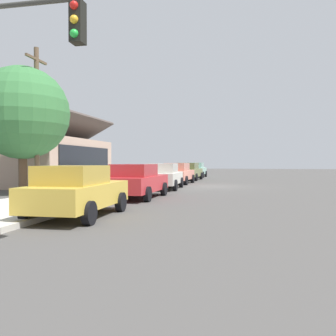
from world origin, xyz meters
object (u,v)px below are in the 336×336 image
(shade_tree, at_px, (22,113))
(utility_pole_wooden, at_px, (37,118))
(car_coral, at_px, (178,173))
(car_cherry, at_px, (137,181))
(fire_hydrant_red, at_px, (106,187))
(car_ivory, at_px, (164,176))
(traffic_light_main, at_px, (6,72))
(car_olive, at_px, (189,171))
(car_mustard, at_px, (77,191))
(car_seafoam, at_px, (196,170))

(shade_tree, relative_size, utility_pole_wooden, 0.88)
(car_coral, bearing_deg, car_cherry, -177.74)
(car_cherry, xyz_separation_m, car_coral, (10.87, 0.00, -0.00))
(car_coral, xyz_separation_m, fire_hydrant_red, (-11.09, 1.45, -0.32))
(car_ivory, bearing_deg, traffic_light_main, 178.20)
(car_olive, xyz_separation_m, fire_hydrant_red, (-16.68, 1.43, -0.32))
(traffic_light_main, bearing_deg, car_coral, 0.58)
(car_mustard, distance_m, shade_tree, 9.52)
(car_ivory, height_order, car_seafoam, same)
(car_mustard, xyz_separation_m, car_seafoam, (28.12, -0.03, -0.00))
(car_mustard, bearing_deg, utility_pole_wooden, 39.09)
(car_coral, bearing_deg, car_olive, 2.45)
(car_cherry, distance_m, traffic_light_main, 9.98)
(car_mustard, bearing_deg, car_olive, -1.31)
(car_ivory, distance_m, fire_hydrant_red, 6.03)
(car_coral, distance_m, utility_pole_wooden, 12.12)
(shade_tree, height_order, traffic_light_main, shade_tree)
(car_cherry, distance_m, car_olive, 16.46)
(car_ivory, bearing_deg, car_olive, -2.06)
(car_mustard, relative_size, car_cherry, 0.92)
(car_cherry, distance_m, car_ivory, 5.62)
(car_seafoam, height_order, shade_tree, shade_tree)
(car_mustard, relative_size, shade_tree, 0.66)
(car_ivory, bearing_deg, car_seafoam, -1.88)
(car_coral, bearing_deg, car_mustard, -178.24)
(car_seafoam, bearing_deg, traffic_light_main, -178.49)
(car_coral, bearing_deg, shade_tree, 150.63)
(shade_tree, relative_size, fire_hydrant_red, 9.31)
(car_seafoam, xyz_separation_m, fire_hydrant_red, (-22.53, 1.34, -0.32))
(car_coral, height_order, traffic_light_main, traffic_light_main)
(car_cherry, bearing_deg, car_mustard, 179.95)
(car_ivory, distance_m, car_seafoam, 16.71)
(car_cherry, xyz_separation_m, fire_hydrant_red, (-0.21, 1.45, -0.32))
(car_cherry, height_order, car_ivory, same)
(car_mustard, xyz_separation_m, car_cherry, (5.80, -0.14, 0.00))
(car_mustard, height_order, fire_hydrant_red, car_mustard)
(car_cherry, height_order, car_seafoam, same)
(car_ivory, bearing_deg, shade_tree, 125.81)
(car_ivory, bearing_deg, fire_hydrant_red, 163.18)
(fire_hydrant_red, bearing_deg, car_ivory, -14.41)
(utility_pole_wooden, relative_size, fire_hydrant_red, 10.56)
(car_ivory, height_order, traffic_light_main, traffic_light_main)
(traffic_light_main, height_order, utility_pole_wooden, utility_pole_wooden)
(fire_hydrant_red, bearing_deg, shade_tree, 80.55)
(car_seafoam, relative_size, utility_pole_wooden, 0.58)
(car_coral, height_order, fire_hydrant_red, car_coral)
(car_coral, xyz_separation_m, car_seafoam, (11.45, 0.11, 0.00))
(car_olive, distance_m, traffic_light_main, 26.22)
(car_seafoam, bearing_deg, car_olive, -178.19)
(car_ivory, bearing_deg, car_coral, -1.91)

